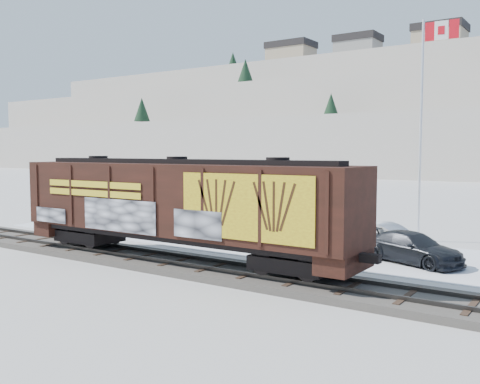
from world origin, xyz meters
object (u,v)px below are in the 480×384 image
Objects in this scene: hopper_railcar at (177,203)px; car_silver at (213,225)px; flagpole at (422,160)px; car_dark at (412,248)px; car_white at (387,238)px.

car_silver is (-3.12, 6.70, -1.97)m from hopper_railcar.
flagpole is at bearing 61.41° from hopper_railcar.
hopper_railcar is at bearing 148.04° from car_dark.
car_dark is at bearing -99.33° from car_silver.
flagpole is at bearing -67.41° from car_silver.
car_white is (6.47, 8.39, -2.08)m from hopper_railcar.
hopper_railcar is 3.50× the size of car_dark.
flagpole is 2.53× the size of car_silver.
car_white is at bearing -88.12° from car_silver.
car_silver is at bearing -149.26° from flagpole.
car_white is at bearing 63.34° from car_dark.
car_dark is at bearing -124.43° from car_white.
flagpole reaches higher than car_white.
hopper_railcar is 14.51m from flagpole.
car_dark is at bearing -77.32° from flagpole.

